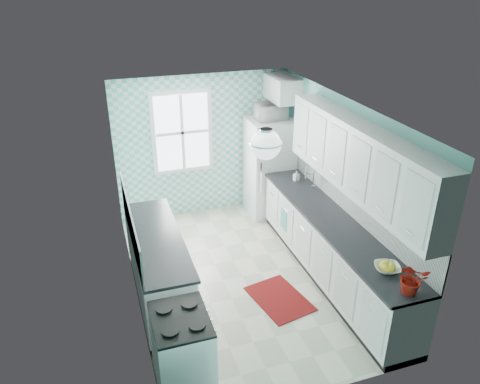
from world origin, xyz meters
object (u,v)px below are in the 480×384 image
object	(u,v)px
potted_plant	(412,279)
fridge	(269,167)
microwave	(271,112)
fruit_bowl	(387,268)
stove	(183,350)
sink	(303,190)
ceiling_light	(266,144)

from	to	relation	value
potted_plant	fridge	bearing A→B (deg)	91.34
microwave	fruit_bowl	bearing A→B (deg)	88.86
stove	potted_plant	distance (m)	2.53
stove	sink	size ratio (longest dim) A/B	1.64
ceiling_light	fruit_bowl	xyz separation A→B (m)	(1.20, -0.83, -1.35)
sink	stove	bearing A→B (deg)	-138.36
sink	potted_plant	bearing A→B (deg)	-91.36
fridge	potted_plant	size ratio (longest dim) A/B	5.00
stove	microwave	xyz separation A→B (m)	(2.31, 3.41, 1.42)
fridge	sink	distance (m)	1.18
sink	fruit_bowl	distance (m)	2.25
ceiling_light	fridge	size ratio (longest dim) A/B	0.20
fridge	sink	xyz separation A→B (m)	(0.09, -1.17, 0.06)
potted_plant	stove	bearing A→B (deg)	169.66
fridge	microwave	bearing A→B (deg)	51.46
potted_plant	sink	bearing A→B (deg)	89.92
sink	microwave	world-z (taller)	microwave
ceiling_light	stove	distance (m)	2.36
stove	potted_plant	xyz separation A→B (m)	(2.40, -0.44, 0.66)
sink	microwave	size ratio (longest dim) A/B	1.07
stove	microwave	distance (m)	4.35
ceiling_light	sink	distance (m)	2.33
ceiling_light	microwave	xyz separation A→B (m)	(1.11, 2.60, -0.45)
sink	fridge	bearing A→B (deg)	93.32
sink	potted_plant	xyz separation A→B (m)	(-0.00, -2.67, 0.18)
sink	microwave	distance (m)	1.51
stove	fruit_bowl	xyz separation A→B (m)	(2.40, -0.02, 0.52)
fridge	stove	size ratio (longest dim) A/B	1.99
fridge	stove	xyz separation A→B (m)	(-2.31, -3.41, -0.41)
microwave	sink	bearing A→B (deg)	91.93
fruit_bowl	potted_plant	size ratio (longest dim) A/B	0.83
stove	potted_plant	size ratio (longest dim) A/B	2.51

